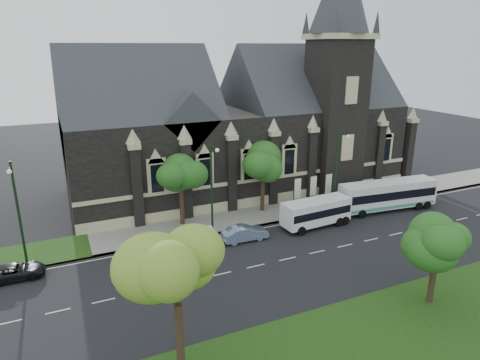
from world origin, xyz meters
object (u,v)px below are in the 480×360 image
banner_flag_center (312,188)px  banner_flag_right (327,186)px  tree_park_east (438,240)px  tree_walk_left (182,170)px  sedan (245,233)px  tree_park_near (179,267)px  street_lamp_near (337,167)px  banner_flag_left (296,191)px  street_lamp_far (18,211)px  box_trailer (202,237)px  tour_coach (388,195)px  tree_walk_right (264,159)px  shuttle_bus (316,211)px  car_far_red (155,246)px  car_far_black (15,272)px  street_lamp_mid (212,184)px

banner_flag_center → banner_flag_right: 2.00m
tree_park_east → tree_walk_left: 23.36m
sedan → tree_park_near: bearing=145.0°
tree_park_east → street_lamp_near: (3.82, 16.42, 0.49)m
banner_flag_left → street_lamp_far: bearing=-175.9°
banner_flag_left → box_trailer: 12.85m
tree_park_east → tree_walk_left: tree_walk_left is taller
tree_park_east → tour_coach: (9.44, 14.58, -2.85)m
banner_flag_right → street_lamp_far: bearing=-176.4°
tree_walk_right → box_trailer: 11.74m
street_lamp_near → banner_flag_left: street_lamp_near is taller
tree_walk_left → tour_coach: (21.41, -5.45, -3.97)m
banner_flag_right → shuttle_bus: banner_flag_right is taller
tree_walk_right → banner_flag_right: bearing=-13.6°
street_lamp_far → banner_flag_left: bearing=4.1°
banner_flag_right → tree_walk_right: bearing=166.4°
shuttle_bus → sedan: bearing=176.6°
box_trailer → tree_park_east: bearing=-44.5°
tree_walk_right → street_lamp_near: size_ratio=0.87×
tree_walk_right → banner_flag_left: 4.92m
shuttle_bus → car_far_red: size_ratio=1.62×
banner_flag_left → car_far_red: (-16.29, -3.52, -1.62)m
tree_walk_left → banner_flag_center: tree_walk_left is taller
banner_flag_center → car_far_black: size_ratio=0.90×
tree_park_near → banner_flag_left: 25.65m
box_trailer → sedan: box_trailer is taller
tree_walk_left → shuttle_bus: tree_walk_left is taller
street_lamp_far → banner_flag_center: 28.48m
tree_park_east → banner_flag_center: bearing=83.4°
banner_flag_center → tree_walk_right: bearing=161.4°
street_lamp_mid → sedan: (2.22, -2.33, -4.39)m
banner_flag_right → shuttle_bus: bearing=-135.1°
banner_flag_center → tour_coach: banner_flag_center is taller
tour_coach → street_lamp_near: bearing=167.9°
box_trailer → car_far_red: (-4.14, 0.43, -0.19)m
tree_walk_right → banner_flag_left: tree_walk_right is taller
tree_park_east → sedan: bearing=119.5°
tree_park_near → street_lamp_far: size_ratio=0.95×
car_far_black → tree_park_east: bearing=-118.4°
tour_coach → car_far_red: 25.64m
banner_flag_left → banner_flag_center: bearing=0.0°
shuttle_bus → box_trailer: shuttle_bus is taller
street_lamp_far → banner_flag_right: 30.47m
street_lamp_near → box_trailer: 16.52m
street_lamp_near → tree_park_near: bearing=-143.9°
box_trailer → banner_flag_left: bearing=23.6°
street_lamp_far → shuttle_bus: size_ratio=1.24×
tour_coach → car_far_black: 36.46m
tree_walk_left → banner_flag_left: bearing=-8.0°
tree_walk_left → shuttle_bus: size_ratio=1.06×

